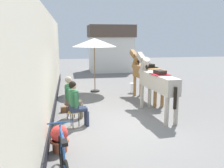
{
  "coord_description": "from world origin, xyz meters",
  "views": [
    {
      "loc": [
        -1.84,
        -6.78,
        2.64
      ],
      "look_at": [
        -0.4,
        1.2,
        1.05
      ],
      "focal_mm": 38.78,
      "sensor_mm": 36.0,
      "label": 1
    }
  ],
  "objects_px": {
    "saddled_horse_far": "(147,73)",
    "seated_visitor_far": "(71,95)",
    "flower_planter_near": "(59,138)",
    "satchel_bag": "(65,109)",
    "seated_visitor_near": "(76,102)",
    "saddled_horse_near": "(156,81)",
    "leaning_bicycle": "(64,164)",
    "cafe_parasol": "(94,43)",
    "spare_stool_white": "(133,84)"
  },
  "relations": [
    {
      "from": "saddled_horse_near",
      "to": "cafe_parasol",
      "type": "xyz_separation_m",
      "value": [
        -1.67,
        3.88,
        1.2
      ]
    },
    {
      "from": "seated_visitor_near",
      "to": "spare_stool_white",
      "type": "xyz_separation_m",
      "value": [
        2.84,
        4.07,
        -0.38
      ]
    },
    {
      "from": "seated_visitor_near",
      "to": "flower_planter_near",
      "type": "distance_m",
      "value": 1.65
    },
    {
      "from": "leaning_bicycle",
      "to": "spare_stool_white",
      "type": "height_order",
      "value": "leaning_bicycle"
    },
    {
      "from": "seated_visitor_far",
      "to": "leaning_bicycle",
      "type": "distance_m",
      "value": 3.72
    },
    {
      "from": "seated_visitor_near",
      "to": "saddled_horse_near",
      "type": "bearing_deg",
      "value": 14.77
    },
    {
      "from": "saddled_horse_far",
      "to": "cafe_parasol",
      "type": "height_order",
      "value": "cafe_parasol"
    },
    {
      "from": "seated_visitor_near",
      "to": "leaning_bicycle",
      "type": "relative_size",
      "value": 0.79
    },
    {
      "from": "seated_visitor_near",
      "to": "cafe_parasol",
      "type": "relative_size",
      "value": 0.54
    },
    {
      "from": "cafe_parasol",
      "to": "spare_stool_white",
      "type": "bearing_deg",
      "value": -16.71
    },
    {
      "from": "seated_visitor_near",
      "to": "saddled_horse_far",
      "type": "bearing_deg",
      "value": 41.25
    },
    {
      "from": "flower_planter_near",
      "to": "satchel_bag",
      "type": "distance_m",
      "value": 3.04
    },
    {
      "from": "flower_planter_near",
      "to": "satchel_bag",
      "type": "xyz_separation_m",
      "value": [
        0.08,
        3.03,
        -0.23
      ]
    },
    {
      "from": "cafe_parasol",
      "to": "spare_stool_white",
      "type": "relative_size",
      "value": 5.61
    },
    {
      "from": "saddled_horse_near",
      "to": "satchel_bag",
      "type": "distance_m",
      "value": 3.36
    },
    {
      "from": "flower_planter_near",
      "to": "spare_stool_white",
      "type": "relative_size",
      "value": 1.39
    },
    {
      "from": "saddled_horse_far",
      "to": "seated_visitor_far",
      "type": "bearing_deg",
      "value": -150.31
    },
    {
      "from": "leaning_bicycle",
      "to": "cafe_parasol",
      "type": "height_order",
      "value": "cafe_parasol"
    },
    {
      "from": "seated_visitor_near",
      "to": "seated_visitor_far",
      "type": "distance_m",
      "value": 0.87
    },
    {
      "from": "cafe_parasol",
      "to": "satchel_bag",
      "type": "bearing_deg",
      "value": -114.63
    },
    {
      "from": "seated_visitor_near",
      "to": "satchel_bag",
      "type": "distance_m",
      "value": 1.69
    },
    {
      "from": "saddled_horse_near",
      "to": "spare_stool_white",
      "type": "relative_size",
      "value": 6.51
    },
    {
      "from": "satchel_bag",
      "to": "cafe_parasol",
      "type": "bearing_deg",
      "value": 56.02
    },
    {
      "from": "saddled_horse_far",
      "to": "leaning_bicycle",
      "type": "bearing_deg",
      "value": -121.36
    },
    {
      "from": "spare_stool_white",
      "to": "cafe_parasol",
      "type": "bearing_deg",
      "value": 163.29
    },
    {
      "from": "spare_stool_white",
      "to": "saddled_horse_far",
      "type": "bearing_deg",
      "value": -82.67
    },
    {
      "from": "saddled_horse_far",
      "to": "flower_planter_near",
      "type": "xyz_separation_m",
      "value": [
        -3.46,
        -4.18,
        -0.82
      ]
    },
    {
      "from": "saddled_horse_near",
      "to": "flower_planter_near",
      "type": "height_order",
      "value": "saddled_horse_near"
    },
    {
      "from": "seated_visitor_near",
      "to": "satchel_bag",
      "type": "bearing_deg",
      "value": 103.34
    },
    {
      "from": "saddled_horse_near",
      "to": "cafe_parasol",
      "type": "distance_m",
      "value": 4.4
    },
    {
      "from": "saddled_horse_near",
      "to": "leaning_bicycle",
      "type": "xyz_separation_m",
      "value": [
        -3.05,
        -3.55,
        -0.76
      ]
    },
    {
      "from": "cafe_parasol",
      "to": "leaning_bicycle",
      "type": "bearing_deg",
      "value": -100.53
    },
    {
      "from": "seated_visitor_far",
      "to": "saddled_horse_near",
      "type": "bearing_deg",
      "value": -2.84
    },
    {
      "from": "saddled_horse_far",
      "to": "spare_stool_white",
      "type": "bearing_deg",
      "value": 97.33
    },
    {
      "from": "leaning_bicycle",
      "to": "cafe_parasol",
      "type": "xyz_separation_m",
      "value": [
        1.38,
        7.44,
        1.97
      ]
    },
    {
      "from": "cafe_parasol",
      "to": "saddled_horse_far",
      "type": "bearing_deg",
      "value": -44.96
    },
    {
      "from": "saddled_horse_near",
      "to": "spare_stool_white",
      "type": "height_order",
      "value": "saddled_horse_near"
    },
    {
      "from": "satchel_bag",
      "to": "saddled_horse_near",
      "type": "bearing_deg",
      "value": -23.65
    },
    {
      "from": "saddled_horse_far",
      "to": "cafe_parasol",
      "type": "distance_m",
      "value": 3.02
    },
    {
      "from": "flower_planter_near",
      "to": "leaning_bicycle",
      "type": "height_order",
      "value": "leaning_bicycle"
    },
    {
      "from": "seated_visitor_far",
      "to": "cafe_parasol",
      "type": "distance_m",
      "value": 4.23
    },
    {
      "from": "seated_visitor_far",
      "to": "flower_planter_near",
      "type": "relative_size",
      "value": 2.17
    },
    {
      "from": "flower_planter_near",
      "to": "spare_stool_white",
      "type": "distance_m",
      "value": 6.49
    },
    {
      "from": "saddled_horse_far",
      "to": "seated_visitor_near",
      "type": "bearing_deg",
      "value": -138.75
    },
    {
      "from": "leaning_bicycle",
      "to": "saddled_horse_far",
      "type": "bearing_deg",
      "value": 58.64
    },
    {
      "from": "seated_visitor_near",
      "to": "saddled_horse_near",
      "type": "xyz_separation_m",
      "value": [
        2.73,
        0.72,
        0.38
      ]
    },
    {
      "from": "flower_planter_near",
      "to": "spare_stool_white",
      "type": "bearing_deg",
      "value": 59.67
    },
    {
      "from": "spare_stool_white",
      "to": "saddled_horse_near",
      "type": "bearing_deg",
      "value": -91.85
    },
    {
      "from": "seated_visitor_far",
      "to": "spare_stool_white",
      "type": "bearing_deg",
      "value": 47.38
    },
    {
      "from": "leaning_bicycle",
      "to": "cafe_parasol",
      "type": "distance_m",
      "value": 7.82
    }
  ]
}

